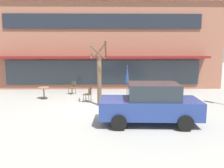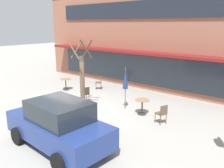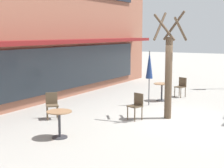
{
  "view_description": "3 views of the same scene",
  "coord_description": "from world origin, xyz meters",
  "px_view_note": "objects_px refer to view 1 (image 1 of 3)",
  "views": [
    {
      "loc": [
        0.33,
        -12.49,
        3.23
      ],
      "look_at": [
        0.63,
        2.37,
        0.97
      ],
      "focal_mm": 38.0,
      "sensor_mm": 36.0,
      "label": 1
    },
    {
      "loc": [
        8.59,
        -7.39,
        4.3
      ],
      "look_at": [
        -0.05,
        2.93,
        0.91
      ],
      "focal_mm": 38.0,
      "sensor_mm": 36.0,
      "label": 2
    },
    {
      "loc": [
        -11.05,
        -3.36,
        2.88
      ],
      "look_at": [
        -0.26,
        2.76,
        1.05
      ],
      "focal_mm": 55.0,
      "sensor_mm": 36.0,
      "label": 3
    }
  ],
  "objects_px": {
    "cafe_chair_2": "(73,87)",
    "parked_sedan": "(150,104)",
    "cafe_table_near_wall": "(44,91)",
    "cafe_chair_1": "(88,94)",
    "patio_umbrella_green_folded": "(127,74)",
    "cafe_chair_0": "(168,93)",
    "cafe_table_streetside": "(145,92)",
    "street_tree": "(99,77)"
  },
  "relations": [
    {
      "from": "patio_umbrella_green_folded",
      "to": "cafe_chair_0",
      "type": "xyz_separation_m",
      "value": [
        2.44,
        -0.54,
        -1.1
      ]
    },
    {
      "from": "cafe_table_streetside",
      "to": "parked_sedan",
      "type": "distance_m",
      "value": 4.67
    },
    {
      "from": "cafe_chair_0",
      "to": "cafe_chair_1",
      "type": "distance_m",
      "value": 4.81
    },
    {
      "from": "cafe_table_streetside",
      "to": "cafe_chair_2",
      "type": "xyz_separation_m",
      "value": [
        -4.79,
        2.1,
        0.01
      ]
    },
    {
      "from": "cafe_chair_2",
      "to": "cafe_chair_1",
      "type": "bearing_deg",
      "value": -63.15
    },
    {
      "from": "cafe_chair_2",
      "to": "street_tree",
      "type": "xyz_separation_m",
      "value": [
        1.99,
        -3.42,
        1.12
      ]
    },
    {
      "from": "patio_umbrella_green_folded",
      "to": "street_tree",
      "type": "xyz_separation_m",
      "value": [
        -1.68,
        -1.43,
        0.02
      ]
    },
    {
      "from": "cafe_chair_0",
      "to": "parked_sedan",
      "type": "height_order",
      "value": "parked_sedan"
    },
    {
      "from": "cafe_chair_2",
      "to": "street_tree",
      "type": "bearing_deg",
      "value": -59.73
    },
    {
      "from": "cafe_chair_1",
      "to": "cafe_table_streetside",
      "type": "bearing_deg",
      "value": 7.53
    },
    {
      "from": "cafe_chair_1",
      "to": "street_tree",
      "type": "bearing_deg",
      "value": -50.79
    },
    {
      "from": "cafe_chair_0",
      "to": "cafe_chair_2",
      "type": "distance_m",
      "value": 6.61
    },
    {
      "from": "street_tree",
      "to": "cafe_table_streetside",
      "type": "bearing_deg",
      "value": 25.19
    },
    {
      "from": "patio_umbrella_green_folded",
      "to": "parked_sedan",
      "type": "bearing_deg",
      "value": -82.68
    },
    {
      "from": "patio_umbrella_green_folded",
      "to": "cafe_chair_1",
      "type": "height_order",
      "value": "patio_umbrella_green_folded"
    },
    {
      "from": "cafe_chair_1",
      "to": "cafe_table_near_wall",
      "type": "bearing_deg",
      "value": 161.57
    },
    {
      "from": "patio_umbrella_green_folded",
      "to": "cafe_chair_0",
      "type": "bearing_deg",
      "value": -12.56
    },
    {
      "from": "patio_umbrella_green_folded",
      "to": "parked_sedan",
      "type": "relative_size",
      "value": 0.51
    },
    {
      "from": "cafe_chair_2",
      "to": "cafe_table_streetside",
      "type": "bearing_deg",
      "value": -23.68
    },
    {
      "from": "cafe_chair_0",
      "to": "street_tree",
      "type": "distance_m",
      "value": 4.36
    },
    {
      "from": "patio_umbrella_green_folded",
      "to": "cafe_chair_0",
      "type": "height_order",
      "value": "patio_umbrella_green_folded"
    },
    {
      "from": "patio_umbrella_green_folded",
      "to": "parked_sedan",
      "type": "xyz_separation_m",
      "value": [
        0.61,
        -4.74,
        -0.75
      ]
    },
    {
      "from": "cafe_table_streetside",
      "to": "cafe_chair_1",
      "type": "height_order",
      "value": "cafe_chair_1"
    },
    {
      "from": "cafe_table_near_wall",
      "to": "cafe_chair_1",
      "type": "xyz_separation_m",
      "value": [
        2.91,
        -0.97,
        0.01
      ]
    },
    {
      "from": "cafe_chair_0",
      "to": "cafe_chair_2",
      "type": "height_order",
      "value": "same"
    },
    {
      "from": "cafe_chair_2",
      "to": "parked_sedan",
      "type": "bearing_deg",
      "value": -57.56
    },
    {
      "from": "parked_sedan",
      "to": "patio_umbrella_green_folded",
      "type": "bearing_deg",
      "value": 97.32
    },
    {
      "from": "cafe_chair_0",
      "to": "street_tree",
      "type": "relative_size",
      "value": 0.24
    },
    {
      "from": "cafe_chair_0",
      "to": "cafe_chair_1",
      "type": "height_order",
      "value": "same"
    },
    {
      "from": "cafe_table_near_wall",
      "to": "parked_sedan",
      "type": "height_order",
      "value": "parked_sedan"
    },
    {
      "from": "cafe_table_streetside",
      "to": "street_tree",
      "type": "xyz_separation_m",
      "value": [
        -2.8,
        -1.32,
        1.13
      ]
    },
    {
      "from": "cafe_table_near_wall",
      "to": "cafe_chair_0",
      "type": "relative_size",
      "value": 0.85
    },
    {
      "from": "cafe_table_near_wall",
      "to": "patio_umbrella_green_folded",
      "type": "height_order",
      "value": "patio_umbrella_green_folded"
    },
    {
      "from": "cafe_chair_2",
      "to": "parked_sedan",
      "type": "distance_m",
      "value": 7.99
    },
    {
      "from": "cafe_table_near_wall",
      "to": "cafe_chair_2",
      "type": "distance_m",
      "value": 2.27
    },
    {
      "from": "cafe_chair_2",
      "to": "parked_sedan",
      "type": "height_order",
      "value": "parked_sedan"
    },
    {
      "from": "cafe_table_streetside",
      "to": "street_tree",
      "type": "bearing_deg",
      "value": -154.81
    },
    {
      "from": "patio_umbrella_green_folded",
      "to": "cafe_chair_2",
      "type": "height_order",
      "value": "patio_umbrella_green_folded"
    },
    {
      "from": "cafe_table_streetside",
      "to": "parked_sedan",
      "type": "bearing_deg",
      "value": -96.32
    },
    {
      "from": "cafe_table_streetside",
      "to": "cafe_chair_2",
      "type": "relative_size",
      "value": 0.85
    },
    {
      "from": "patio_umbrella_green_folded",
      "to": "cafe_chair_2",
      "type": "xyz_separation_m",
      "value": [
        -3.67,
        1.99,
        -1.1
      ]
    },
    {
      "from": "cafe_table_near_wall",
      "to": "patio_umbrella_green_folded",
      "type": "distance_m",
      "value": 5.42
    }
  ]
}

